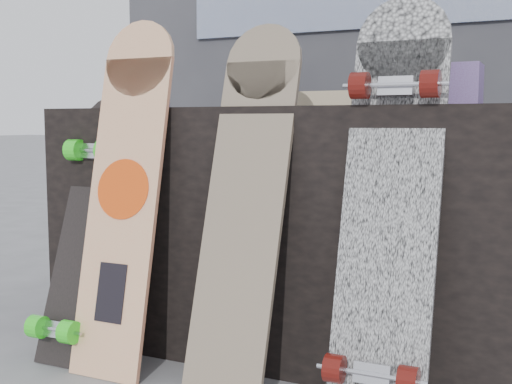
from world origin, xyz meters
The scene contains 9 objects.
vendor_table centered at (0.00, 0.50, 0.40)m, with size 1.60×0.60×0.80m, color black.
booth centered at (0.00, 1.35, 1.10)m, with size 2.40×0.22×2.20m.
merch_box_purple centered at (-0.60, 0.47, 0.85)m, with size 0.18×0.12×0.10m, color #5D3974.
merch_box_small centered at (0.50, 0.46, 0.86)m, with size 0.14×0.14×0.12m, color #5D3974.
merch_box_flat centered at (0.04, 0.65, 0.83)m, with size 0.22×0.10×0.06m, color #D1B78C.
longboard_geisha centered at (-0.41, 0.12, 0.57)m, with size 0.24×0.26×1.07m.
longboard_celtic centered at (-0.01, 0.14, 0.55)m, with size 0.23×0.34×1.04m.
longboard_cascadia centered at (0.39, 0.15, 0.57)m, with size 0.25×0.35×1.09m.
skateboard_dark centered at (-0.60, 0.15, 0.43)m, with size 0.19×0.37×0.84m.
Camera 1 is at (0.76, -1.47, 0.75)m, focal length 45.00 mm.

